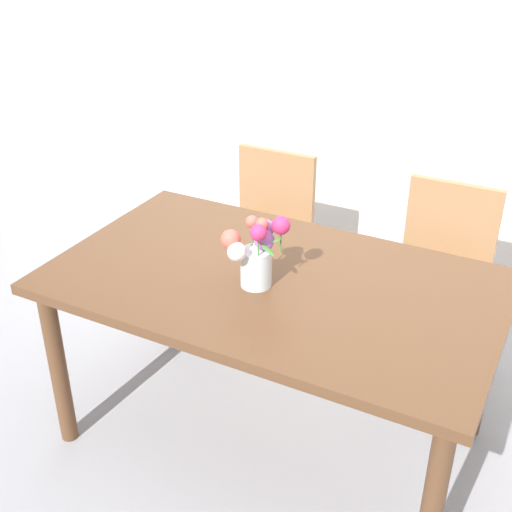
{
  "coord_description": "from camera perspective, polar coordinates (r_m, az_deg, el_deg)",
  "views": [
    {
      "loc": [
        0.93,
        -1.93,
        2.06
      ],
      "look_at": [
        -0.04,
        -0.07,
        0.9
      ],
      "focal_mm": 46.97,
      "sensor_mm": 36.0,
      "label": 1
    }
  ],
  "objects": [
    {
      "name": "flower_vase",
      "position": [
        2.38,
        -0.0,
        0.46
      ],
      "size": [
        0.21,
        0.22,
        0.27
      ],
      "color": "silver",
      "rests_on": "dining_table"
    },
    {
      "name": "chair_right",
      "position": [
        3.2,
        15.45,
        -0.92
      ],
      "size": [
        0.42,
        0.42,
        0.9
      ],
      "rotation": [
        0.0,
        0.0,
        3.14
      ],
      "color": "#9E7047",
      "rests_on": "ground_plane"
    },
    {
      "name": "chair_left",
      "position": [
        3.45,
        0.9,
        2.51
      ],
      "size": [
        0.42,
        0.42,
        0.9
      ],
      "rotation": [
        0.0,
        0.0,
        3.14
      ],
      "color": "#9E7047",
      "rests_on": "ground_plane"
    },
    {
      "name": "ground_plane",
      "position": [
        2.97,
        1.32,
        -14.86
      ],
      "size": [
        12.0,
        12.0,
        0.0
      ],
      "primitive_type": "plane",
      "color": "#939399"
    },
    {
      "name": "dining_table",
      "position": [
        2.54,
        1.5,
        -3.62
      ],
      "size": [
        1.67,
        0.99,
        0.78
      ],
      "color": "brown",
      "rests_on": "ground_plane"
    },
    {
      "name": "back_wall",
      "position": [
        3.71,
        13.25,
        18.06
      ],
      "size": [
        7.0,
        0.1,
        2.8
      ],
      "primitive_type": "cube",
      "color": "silver",
      "rests_on": "ground_plane"
    }
  ]
}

